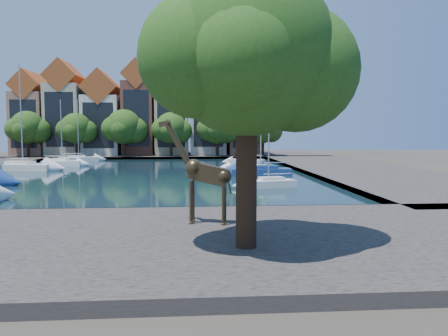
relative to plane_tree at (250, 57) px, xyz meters
name	(u,v)px	position (x,y,z in m)	size (l,w,h in m)	color
ground	(98,216)	(-7.62, 9.01, -7.67)	(160.00, 160.00, 0.00)	#38332B
water_basin	(143,174)	(-7.62, 33.01, -7.63)	(38.00, 50.00, 0.08)	black
near_quay	(62,243)	(-7.62, 2.01, -7.42)	(50.00, 14.00, 0.50)	#4A4440
far_quay	(162,155)	(-7.62, 65.01, -7.42)	(60.00, 16.00, 0.50)	#4A4440
right_quay	(359,171)	(17.38, 33.01, -7.42)	(14.00, 52.00, 0.50)	#4A4440
plane_tree	(250,57)	(0.00, 0.00, 0.00)	(8.32, 6.40, 10.62)	#332114
townhouse_west_end	(33,117)	(-30.62, 64.99, -0.31)	(5.44, 9.18, 14.93)	#976752
townhouse_west_mid	(67,112)	(-24.62, 64.99, 0.56)	(5.94, 9.18, 16.79)	#B6AB8C
townhouse_west_inner	(103,117)	(-18.12, 64.99, -0.32)	(6.43, 9.18, 15.15)	silver
townhouse_center	(139,111)	(-11.62, 64.99, 0.69)	(5.44, 9.18, 16.93)	brown
townhouse_east_inner	(172,115)	(-5.62, 64.99, 0.06)	(5.94, 9.18, 15.79)	tan
townhouse_east_mid	(207,113)	(0.88, 64.99, 0.43)	(6.43, 9.18, 16.65)	beige
townhouse_east_end	(242,118)	(7.38, 64.99, -0.56)	(5.44, 9.18, 14.43)	#8B5E42
far_tree_far_west	(28,129)	(-29.51, 59.50, -2.49)	(7.28, 5.60, 7.68)	#332114
far_tree_west	(77,129)	(-21.52, 59.50, -2.60)	(6.76, 5.20, 7.36)	#332114
far_tree_mid_west	(125,128)	(-13.51, 59.50, -2.38)	(7.80, 6.00, 8.00)	#332114
far_tree_mid_east	(172,129)	(-5.52, 59.50, -2.54)	(7.02, 5.40, 7.52)	#332114
far_tree_east	(218,128)	(2.49, 59.50, -2.43)	(7.54, 5.80, 7.84)	#332114
far_tree_far_east	(263,129)	(10.48, 59.50, -2.60)	(6.76, 5.20, 7.36)	#332114
giraffe_statue	(203,173)	(-1.63, 4.34, -4.75)	(3.43, 1.15, 4.94)	#372D1B
sailboat_left_c	(23,165)	(-22.62, 38.24, -6.99)	(8.07, 4.28, 12.68)	silver
sailboat_left_d	(62,162)	(-19.62, 44.09, -7.01)	(5.21, 2.02, 8.96)	white
sailboat_left_e	(79,158)	(-19.66, 53.01, -7.06)	(6.15, 3.86, 9.66)	white
sailboat_right_a	(268,181)	(4.38, 20.34, -7.08)	(4.89, 2.66, 10.16)	silver
sailboat_right_b	(260,170)	(5.30, 30.29, -7.00)	(6.53, 2.36, 12.83)	navy
sailboat_right_c	(246,166)	(4.38, 35.67, -7.03)	(4.94, 1.83, 10.01)	white
sailboat_right_d	(246,160)	(5.67, 45.96, -7.04)	(5.27, 3.30, 8.89)	silver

